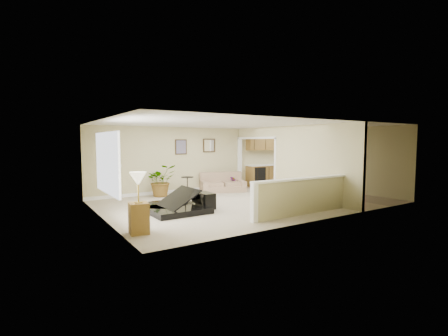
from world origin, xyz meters
TOP-DOWN VIEW (x-y plane):
  - floor at (0.00, 0.00)m, footprint 9.00×9.00m
  - back_wall at (0.00, 3.00)m, footprint 9.00×0.04m
  - front_wall at (0.00, -3.00)m, footprint 9.00×0.04m
  - left_wall at (-4.50, 0.00)m, footprint 0.04×6.00m
  - right_wall at (4.50, 0.00)m, footprint 0.04×6.00m
  - ceiling at (0.00, 0.00)m, footprint 9.00×6.00m
  - kitchen_vinyl at (3.15, 0.00)m, footprint 2.70×6.00m
  - interior_partition at (1.80, 0.25)m, footprint 0.18×5.99m
  - pony_half_wall at (0.08, -2.30)m, footprint 3.42×0.22m
  - left_window at (-4.49, -0.50)m, footprint 0.05×2.15m
  - wall_art_left at (-0.95, 2.97)m, footprint 0.48×0.04m
  - wall_mirror at (0.30, 2.97)m, footprint 0.55×0.04m
  - kitchen_cabinets at (3.19, 2.73)m, footprint 2.36×0.65m
  - piano at (-2.64, -0.16)m, footprint 1.86×1.93m
  - piano_bench at (-1.65, -0.16)m, footprint 0.38×0.70m
  - loveseat at (0.50, 2.33)m, footprint 2.00×1.49m
  - accent_table at (-1.00, 2.34)m, footprint 0.46×0.46m
  - palm_plant at (-1.96, 2.50)m, footprint 1.08×0.95m
  - small_plant at (0.96, 2.24)m, footprint 0.39×0.39m
  - lamp_stand at (-4.15, -1.74)m, footprint 0.43×0.43m

SIDE VIEW (x-z plane):
  - floor at x=0.00m, z-range 0.00..0.00m
  - kitchen_vinyl at x=3.15m, z-range 0.00..0.01m
  - piano_bench at x=-1.65m, z-range 0.00..0.46m
  - small_plant at x=0.96m, z-range -0.04..0.51m
  - loveseat at x=0.50m, z-range -0.12..0.86m
  - accent_table at x=-1.00m, z-range 0.09..0.75m
  - pony_half_wall at x=0.08m, z-range 0.02..1.02m
  - lamp_stand at x=-4.15m, z-range -0.10..1.21m
  - palm_plant at x=-1.96m, z-range -0.01..1.13m
  - piano at x=-2.64m, z-range -0.12..1.35m
  - kitchen_cabinets at x=3.19m, z-range -0.29..2.03m
  - interior_partition at x=1.80m, z-range -0.03..2.47m
  - back_wall at x=0.00m, z-range 0.00..2.50m
  - front_wall at x=0.00m, z-range 0.00..2.50m
  - left_wall at x=-4.50m, z-range 0.00..2.50m
  - right_wall at x=4.50m, z-range 0.00..2.50m
  - left_window at x=-4.49m, z-range 0.73..2.17m
  - wall_art_left at x=-0.95m, z-range 1.46..2.04m
  - wall_mirror at x=0.30m, z-range 1.52..2.08m
  - ceiling at x=0.00m, z-range 2.48..2.52m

